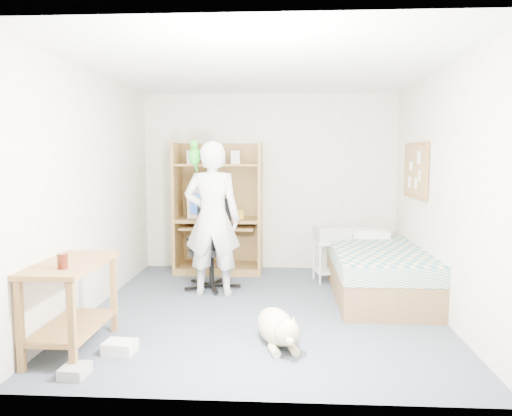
# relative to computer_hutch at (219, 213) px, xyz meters

# --- Properties ---
(floor) EXTENTS (4.00, 4.00, 0.00)m
(floor) POSITION_rel_computer_hutch_xyz_m (0.70, -1.74, -0.82)
(floor) COLOR #404A57
(floor) RESTS_ON ground
(wall_back) EXTENTS (3.60, 0.02, 2.50)m
(wall_back) POSITION_rel_computer_hutch_xyz_m (0.70, 0.26, 0.43)
(wall_back) COLOR beige
(wall_back) RESTS_ON floor
(wall_right) EXTENTS (0.02, 4.00, 2.50)m
(wall_right) POSITION_rel_computer_hutch_xyz_m (2.50, -1.74, 0.43)
(wall_right) COLOR beige
(wall_right) RESTS_ON floor
(wall_left) EXTENTS (0.02, 4.00, 2.50)m
(wall_left) POSITION_rel_computer_hutch_xyz_m (-1.10, -1.74, 0.43)
(wall_left) COLOR beige
(wall_left) RESTS_ON floor
(ceiling) EXTENTS (3.60, 4.00, 0.02)m
(ceiling) POSITION_rel_computer_hutch_xyz_m (0.70, -1.74, 1.68)
(ceiling) COLOR white
(ceiling) RESTS_ON wall_back
(computer_hutch) EXTENTS (1.20, 0.63, 1.80)m
(computer_hutch) POSITION_rel_computer_hutch_xyz_m (0.00, 0.00, 0.00)
(computer_hutch) COLOR brown
(computer_hutch) RESTS_ON floor
(bed) EXTENTS (1.02, 2.02, 0.66)m
(bed) POSITION_rel_computer_hutch_xyz_m (2.00, -1.12, -0.53)
(bed) COLOR brown
(bed) RESTS_ON floor
(side_desk) EXTENTS (0.50, 1.00, 0.75)m
(side_desk) POSITION_rel_computer_hutch_xyz_m (-0.85, -2.94, -0.33)
(side_desk) COLOR brown
(side_desk) RESTS_ON floor
(corkboard) EXTENTS (0.04, 0.94, 0.66)m
(corkboard) POSITION_rel_computer_hutch_xyz_m (2.47, -0.84, 0.63)
(corkboard) COLOR olive
(corkboard) RESTS_ON wall_right
(office_chair) EXTENTS (0.61, 0.61, 1.08)m
(office_chair) POSITION_rel_computer_hutch_xyz_m (0.03, -0.87, -0.44)
(office_chair) COLOR black
(office_chair) RESTS_ON floor
(person) EXTENTS (0.67, 0.45, 1.79)m
(person) POSITION_rel_computer_hutch_xyz_m (0.08, -1.18, 0.08)
(person) COLOR silver
(person) RESTS_ON floor
(parrot) EXTENTS (0.13, 0.23, 0.36)m
(parrot) POSITION_rel_computer_hutch_xyz_m (-0.12, -1.17, 0.82)
(parrot) COLOR #15931D
(parrot) RESTS_ON person
(dog) EXTENTS (0.45, 0.92, 0.35)m
(dog) POSITION_rel_computer_hutch_xyz_m (0.86, -2.72, -0.67)
(dog) COLOR beige
(dog) RESTS_ON floor
(printer_cart) EXTENTS (0.51, 0.44, 0.53)m
(printer_cart) POSITION_rel_computer_hutch_xyz_m (1.53, -0.48, -0.47)
(printer_cart) COLOR silver
(printer_cart) RESTS_ON floor
(printer) EXTENTS (0.48, 0.40, 0.18)m
(printer) POSITION_rel_computer_hutch_xyz_m (1.53, -0.48, -0.20)
(printer) COLOR #A4A49F
(printer) RESTS_ON printer_cart
(crt_monitor) EXTENTS (0.45, 0.48, 0.41)m
(crt_monitor) POSITION_rel_computer_hutch_xyz_m (-0.18, 0.01, 0.15)
(crt_monitor) COLOR beige
(crt_monitor) RESTS_ON computer_hutch
(keyboard) EXTENTS (0.46, 0.19, 0.03)m
(keyboard) POSITION_rel_computer_hutch_xyz_m (-0.03, -0.16, -0.15)
(keyboard) COLOR beige
(keyboard) RESTS_ON computer_hutch
(pencil_cup) EXTENTS (0.08, 0.08, 0.12)m
(pencil_cup) POSITION_rel_computer_hutch_xyz_m (0.32, -0.09, -0.00)
(pencil_cup) COLOR gold
(pencil_cup) RESTS_ON computer_hutch
(drink_glass) EXTENTS (0.08, 0.08, 0.12)m
(drink_glass) POSITION_rel_computer_hutch_xyz_m (-0.80, -3.18, -0.01)
(drink_glass) COLOR #3D1309
(drink_glass) RESTS_ON side_desk
(floor_box_a) EXTENTS (0.27, 0.23, 0.10)m
(floor_box_a) POSITION_rel_computer_hutch_xyz_m (-0.43, -2.99, -0.77)
(floor_box_a) COLOR silver
(floor_box_a) RESTS_ON floor
(floor_box_b) EXTENTS (0.19, 0.23, 0.08)m
(floor_box_b) POSITION_rel_computer_hutch_xyz_m (-0.62, -3.43, -0.78)
(floor_box_b) COLOR #ABABA6
(floor_box_b) RESTS_ON floor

